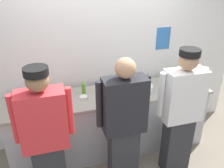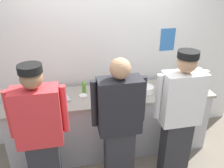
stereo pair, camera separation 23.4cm
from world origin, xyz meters
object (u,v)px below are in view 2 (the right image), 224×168
at_px(ramekin_yellow_sauce, 83,96).
at_px(deli_cup, 19,99).
at_px(chef_center, 119,124).
at_px(squeeze_bottle_secondary, 183,75).
at_px(plate_stack_front, 146,89).
at_px(squeeze_bottle_primary, 84,87).
at_px(chef_far_right, 179,115).
at_px(ramekin_green_sauce, 171,91).
at_px(chef_near_left, 41,134).
at_px(sheet_tray, 48,99).
at_px(mixing_bowl_steel, 124,87).
at_px(chefs_knife, 189,90).

relative_size(ramekin_yellow_sauce, deli_cup, 1.19).
xyz_separation_m(chef_center, squeeze_bottle_secondary, (1.17, 0.85, 0.14)).
height_order(plate_stack_front, squeeze_bottle_secondary, squeeze_bottle_secondary).
relative_size(squeeze_bottle_primary, ramekin_yellow_sauce, 1.77).
bearing_deg(chef_center, chef_far_right, 1.30).
xyz_separation_m(squeeze_bottle_secondary, ramekin_green_sauce, (-0.32, -0.33, -0.07)).
bearing_deg(plate_stack_front, chef_near_left, -155.25).
xyz_separation_m(chef_near_left, ramekin_yellow_sauce, (0.51, 0.65, 0.05)).
height_order(chef_center, squeeze_bottle_secondary, chef_center).
distance_m(sheet_tray, deli_cup, 0.37).
bearing_deg(chef_near_left, mixing_bowl_steel, 33.72).
relative_size(ramekin_green_sauce, deli_cup, 0.98).
distance_m(sheet_tray, squeeze_bottle_primary, 0.49).
xyz_separation_m(mixing_bowl_steel, ramekin_green_sauce, (0.62, -0.18, -0.03)).
bearing_deg(chefs_knife, ramekin_yellow_sauce, 176.43).
bearing_deg(chef_near_left, chef_far_right, 1.35).
distance_m(chef_near_left, chefs_knife, 2.05).
relative_size(chef_near_left, ramekin_green_sauce, 18.97).
distance_m(mixing_bowl_steel, deli_cup, 1.39).
bearing_deg(plate_stack_front, mixing_bowl_steel, 160.87).
distance_m(chef_center, mixing_bowl_steel, 0.75).
distance_m(ramekin_green_sauce, chefs_knife, 0.27).
height_order(chef_center, plate_stack_front, chef_center).
bearing_deg(squeeze_bottle_secondary, mixing_bowl_steel, -170.99).
bearing_deg(chefs_knife, squeeze_bottle_secondary, 81.38).
relative_size(chef_far_right, squeeze_bottle_primary, 8.98).
xyz_separation_m(squeeze_bottle_secondary, chefs_knife, (-0.05, -0.31, -0.09)).
bearing_deg(plate_stack_front, squeeze_bottle_secondary, 20.29).
height_order(chef_far_right, mixing_bowl_steel, chef_far_right).
bearing_deg(ramekin_yellow_sauce, mixing_bowl_steel, 7.33).
xyz_separation_m(chef_far_right, ramekin_yellow_sauce, (-1.08, 0.61, 0.04)).
bearing_deg(chef_far_right, chef_center, -178.70).
bearing_deg(mixing_bowl_steel, chef_center, -108.17).
bearing_deg(squeeze_bottle_secondary, plate_stack_front, -159.71).
relative_size(chef_near_left, chef_center, 1.00).
bearing_deg(ramekin_yellow_sauce, deli_cup, 176.00).
relative_size(plate_stack_front, squeeze_bottle_primary, 1.17).
height_order(chef_far_right, squeeze_bottle_primary, chef_far_right).
bearing_deg(chef_near_left, plate_stack_front, 24.75).
relative_size(chef_far_right, squeeze_bottle_secondary, 8.31).
relative_size(chef_far_right, sheet_tray, 3.38).
relative_size(sheet_tray, squeeze_bottle_primary, 2.66).
bearing_deg(squeeze_bottle_primary, ramekin_green_sauce, -11.02).
relative_size(chef_center, deli_cup, 18.60).
xyz_separation_m(ramekin_yellow_sauce, deli_cup, (-0.81, 0.06, 0.02)).
xyz_separation_m(plate_stack_front, mixing_bowl_steel, (-0.28, 0.10, 0.01)).
distance_m(squeeze_bottle_primary, squeeze_bottle_secondary, 1.49).
xyz_separation_m(sheet_tray, squeeze_bottle_secondary, (1.96, 0.21, 0.09)).
relative_size(chef_center, chefs_knife, 6.09).
xyz_separation_m(chef_near_left, squeeze_bottle_secondary, (2.02, 0.87, 0.12)).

